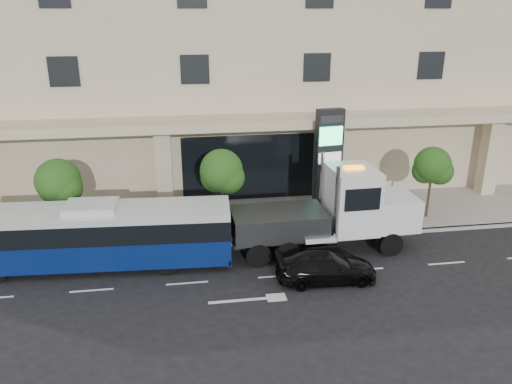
# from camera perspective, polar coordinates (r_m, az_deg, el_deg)

# --- Properties ---
(ground) EXTENTS (120.00, 120.00, 0.00)m
(ground) POSITION_cam_1_polar(r_m,az_deg,el_deg) (23.73, 1.84, -7.83)
(ground) COLOR black
(ground) RESTS_ON ground
(sidewalk) EXTENTS (120.00, 6.00, 0.15)m
(sidewalk) POSITION_cam_1_polar(r_m,az_deg,el_deg) (28.16, 0.01, -2.99)
(sidewalk) COLOR gray
(sidewalk) RESTS_ON ground
(curb) EXTENTS (120.00, 0.30, 0.15)m
(curb) POSITION_cam_1_polar(r_m,az_deg,el_deg) (25.46, 1.03, -5.60)
(curb) COLOR gray
(curb) RESTS_ON ground
(convention_center) EXTENTS (60.00, 17.60, 20.00)m
(convention_center) POSITION_cam_1_polar(r_m,az_deg,el_deg) (36.26, -2.60, 18.26)
(convention_center) COLOR #BBAA8C
(convention_center) RESTS_ON ground
(tree_left) EXTENTS (2.27, 2.20, 4.22)m
(tree_left) POSITION_cam_1_polar(r_m,az_deg,el_deg) (26.20, -21.60, 0.86)
(tree_left) COLOR #422B19
(tree_left) RESTS_ON sidewalk
(tree_mid) EXTENTS (2.28, 2.20, 4.38)m
(tree_mid) POSITION_cam_1_polar(r_m,az_deg,el_deg) (25.52, -3.91, 2.12)
(tree_mid) COLOR #422B19
(tree_mid) RESTS_ON sidewalk
(tree_right) EXTENTS (2.10, 2.00, 4.04)m
(tree_right) POSITION_cam_1_polar(r_m,az_deg,el_deg) (28.83, 19.54, 2.64)
(tree_right) COLOR #422B19
(tree_right) RESTS_ON sidewalk
(city_bus) EXTENTS (12.38, 3.27, 3.11)m
(city_bus) POSITION_cam_1_polar(r_m,az_deg,el_deg) (23.70, -18.01, -4.67)
(city_bus) COLOR black
(city_bus) RESTS_ON ground
(tow_truck) EXTENTS (10.19, 2.75, 4.64)m
(tow_truck) POSITION_cam_1_polar(r_m,az_deg,el_deg) (24.28, 8.77, -2.43)
(tow_truck) COLOR #2D3033
(tow_truck) RESTS_ON ground
(black_sedan) EXTENTS (4.43, 1.93, 1.27)m
(black_sedan) POSITION_cam_1_polar(r_m,az_deg,el_deg) (22.02, 8.04, -8.52)
(black_sedan) COLOR black
(black_sedan) RESTS_ON ground
(signage_pylon) EXTENTS (1.56, 0.75, 6.04)m
(signage_pylon) POSITION_cam_1_polar(r_m,az_deg,el_deg) (27.74, 8.24, 3.34)
(signage_pylon) COLOR black
(signage_pylon) RESTS_ON sidewalk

